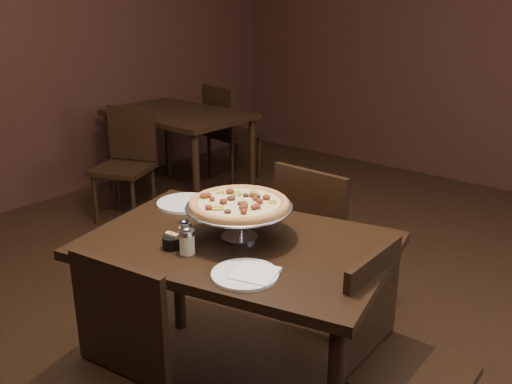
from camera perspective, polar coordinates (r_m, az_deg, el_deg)
The scene contains 16 objects.
room at distance 2.14m, azimuth 2.97°, elevation 11.23°, with size 6.04×7.04×2.84m.
dining_table at distance 2.36m, azimuth -1.73°, elevation -7.11°, with size 1.36×1.06×0.75m.
background_table at distance 4.91m, azimuth -7.72°, elevation 6.81°, with size 1.18×0.79×0.74m.
pizza_stand at distance 2.28m, azimuth -1.70°, elevation -1.24°, with size 0.44×0.44×0.18m.
parmesan_shaker at distance 2.20m, azimuth -6.92°, elevation -4.89°, with size 0.06×0.06×0.11m.
pepper_flake_shaker at distance 2.29m, azimuth -7.15°, elevation -4.02°, with size 0.06×0.06×0.10m.
packet_caddy at distance 2.27m, azimuth -8.36°, elevation -4.93°, with size 0.08×0.08×0.06m.
napkin_stack at distance 2.04m, azimuth -0.12°, elevation -8.24°, with size 0.15×0.15×0.02m, color white.
plate_left at distance 2.71m, azimuth -7.11°, elevation -1.10°, with size 0.26×0.26×0.01m, color white.
plate_near at distance 2.04m, azimuth -1.11°, elevation -8.24°, with size 0.24×0.24×0.01m, color white.
serving_spatula at distance 2.13m, azimuth -1.98°, elevation -2.95°, with size 0.16×0.16×0.02m.
chair_far at distance 2.96m, azimuth 6.59°, elevation -4.86°, with size 0.43×0.43×0.90m.
chair_near at distance 2.07m, azimuth -15.40°, elevation -17.96°, with size 0.46×0.46×0.87m.
chair_side at distance 2.22m, azimuth 13.76°, elevation -15.58°, with size 0.40×0.40×0.84m.
bg_chair_far at distance 5.33m, azimuth -2.81°, elevation 6.33°, with size 0.47×0.47×0.89m.
bg_chair_near at distance 4.53m, azimuth -12.82°, elevation 3.21°, with size 0.53×0.53×0.86m.
Camera 1 is at (1.33, -1.67, 1.71)m, focal length 40.00 mm.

